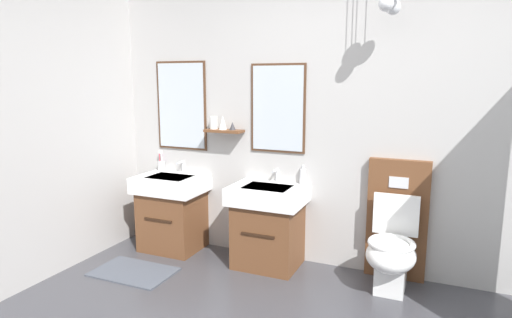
{
  "coord_description": "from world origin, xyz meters",
  "views": [
    {
      "loc": [
        0.63,
        -1.97,
        1.63
      ],
      "look_at": [
        -0.79,
        1.31,
        0.98
      ],
      "focal_mm": 30.85,
      "sensor_mm": 36.0,
      "label": 1
    }
  ],
  "objects": [
    {
      "name": "tap_on_left_sink",
      "position": [
        -1.73,
        1.65,
        0.79
      ],
      "size": [
        0.03,
        0.13,
        0.11
      ],
      "color": "silver",
      "rests_on": "vanity_sink_left"
    },
    {
      "name": "wall_back",
      "position": [
        -0.02,
        1.73,
        1.4
      ],
      "size": [
        4.87,
        0.5,
        2.79
      ],
      "color": "#B7B5B2",
      "rests_on": "ground"
    },
    {
      "name": "toilet",
      "position": [
        0.32,
        1.48,
        0.38
      ],
      "size": [
        0.48,
        0.63,
        1.0
      ],
      "color": "brown",
      "rests_on": "ground"
    },
    {
      "name": "bath_mat",
      "position": [
        -1.73,
        0.85,
        0.01
      ],
      "size": [
        0.68,
        0.44,
        0.01
      ],
      "primitive_type": "cube",
      "color": "#474C56",
      "rests_on": "ground"
    },
    {
      "name": "vanity_sink_right",
      "position": [
        -0.73,
        1.46,
        0.38
      ],
      "size": [
        0.64,
        0.52,
        0.72
      ],
      "color": "brown",
      "rests_on": "ground"
    },
    {
      "name": "tap_on_right_sink",
      "position": [
        -0.73,
        1.65,
        0.79
      ],
      "size": [
        0.03,
        0.13,
        0.11
      ],
      "color": "silver",
      "rests_on": "vanity_sink_right"
    },
    {
      "name": "vanity_sink_left",
      "position": [
        -1.73,
        1.46,
        0.38
      ],
      "size": [
        0.64,
        0.52,
        0.72
      ],
      "color": "brown",
      "rests_on": "ground"
    },
    {
      "name": "soap_dispenser",
      "position": [
        -0.49,
        1.65,
        0.79
      ],
      "size": [
        0.06,
        0.06,
        0.17
      ],
      "color": "white",
      "rests_on": "vanity_sink_right"
    },
    {
      "name": "toothbrush_cup",
      "position": [
        -1.97,
        1.64,
        0.78
      ],
      "size": [
        0.07,
        0.07,
        0.2
      ],
      "color": "silver",
      "rests_on": "vanity_sink_left"
    }
  ]
}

